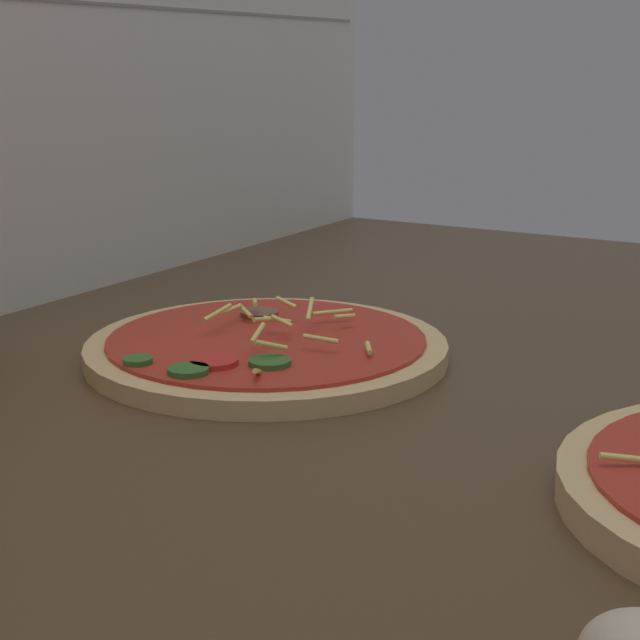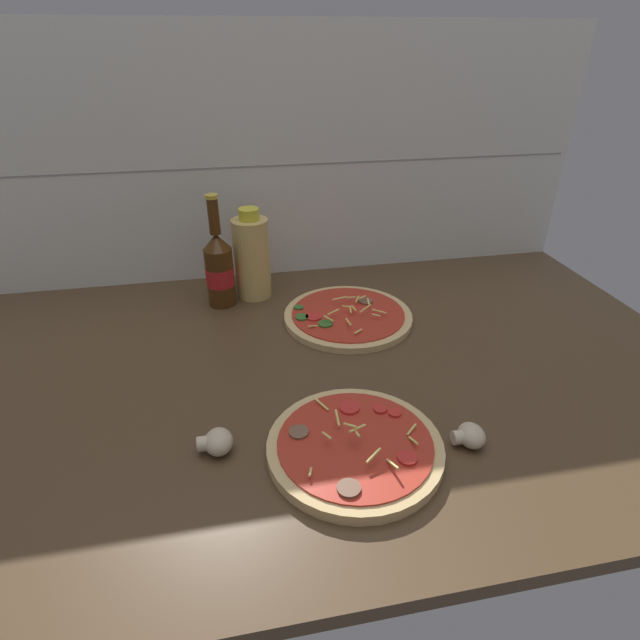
% 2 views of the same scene
% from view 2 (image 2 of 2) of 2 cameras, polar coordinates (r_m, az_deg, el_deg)
% --- Properties ---
extents(counter_slab, '(1.60, 0.90, 0.03)m').
position_cam_2_polar(counter_slab, '(0.93, -3.50, -6.64)').
color(counter_slab, '#4C3823').
rests_on(counter_slab, ground).
extents(tile_backsplash, '(1.60, 0.01, 0.60)m').
position_cam_2_polar(tile_backsplash, '(1.23, -6.99, 17.12)').
color(tile_backsplash, silver).
rests_on(tile_backsplash, ground).
extents(pizza_near, '(0.26, 0.26, 0.05)m').
position_cam_2_polar(pizza_near, '(0.76, 4.01, -14.25)').
color(pizza_near, tan).
rests_on(pizza_near, counter_slab).
extents(pizza_far, '(0.28, 0.28, 0.04)m').
position_cam_2_polar(pizza_far, '(1.09, 3.18, 0.45)').
color(pizza_far, tan).
rests_on(pizza_far, counter_slab).
extents(beer_bottle, '(0.06, 0.06, 0.25)m').
position_cam_2_polar(beer_bottle, '(1.14, -11.44, 5.84)').
color(beer_bottle, '#47280F').
rests_on(beer_bottle, counter_slab).
extents(oil_bottle, '(0.08, 0.08, 0.21)m').
position_cam_2_polar(oil_bottle, '(1.17, -7.79, 7.16)').
color(oil_bottle, '#D6B766').
rests_on(oil_bottle, counter_slab).
extents(mushroom_left, '(0.05, 0.05, 0.03)m').
position_cam_2_polar(mushroom_left, '(0.77, -11.70, -13.48)').
color(mushroom_left, beige).
rests_on(mushroom_left, counter_slab).
extents(mushroom_right, '(0.05, 0.05, 0.03)m').
position_cam_2_polar(mushroom_right, '(0.80, 16.74, -12.54)').
color(mushroom_right, beige).
rests_on(mushroom_right, counter_slab).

